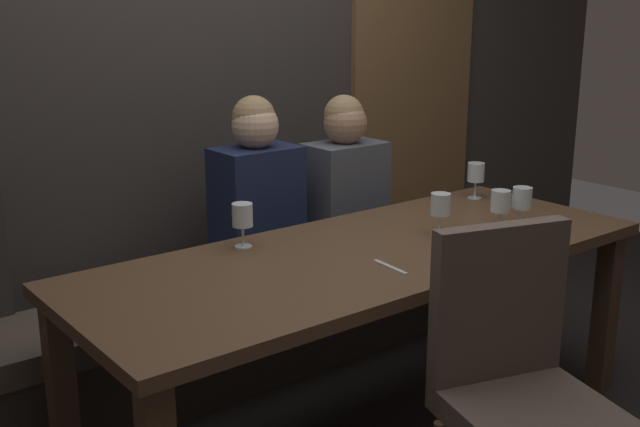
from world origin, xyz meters
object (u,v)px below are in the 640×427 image
(wine_glass_end_left, at_px, (242,216))
(wine_glass_far_left, at_px, (522,200))
(diner_bearded, at_px, (345,181))
(wine_glass_end_right, at_px, (476,174))
(fork_on_table, at_px, (390,267))
(chair_near_side, at_px, (516,372))
(wine_glass_near_left, at_px, (440,207))
(wine_glass_far_right, at_px, (500,203))
(diner_redhead, at_px, (256,192))
(dining_table, at_px, (368,273))
(banquette_bench, at_px, (262,321))

(wine_glass_end_left, xyz_separation_m, wine_glass_far_left, (1.00, -0.47, -0.00))
(diner_bearded, xyz_separation_m, wine_glass_end_left, (-0.81, -0.38, 0.05))
(wine_glass_end_right, xyz_separation_m, fork_on_table, (-0.97, -0.47, -0.11))
(chair_near_side, distance_m, diner_bearded, 1.53)
(wine_glass_far_left, relative_size, fork_on_table, 0.96)
(wine_glass_near_left, distance_m, wine_glass_end_left, 0.76)
(wine_glass_end_left, relative_size, wine_glass_far_right, 1.00)
(diner_bearded, bearing_deg, wine_glass_far_left, -76.99)
(wine_glass_near_left, relative_size, wine_glass_end_left, 1.00)
(diner_bearded, distance_m, wine_glass_near_left, 0.74)
(diner_redhead, bearing_deg, diner_bearded, -3.79)
(wine_glass_far_left, bearing_deg, wine_glass_end_left, 155.02)
(dining_table, xyz_separation_m, banquette_bench, (0.00, 0.70, -0.42))
(wine_glass_end_left, distance_m, wine_glass_end_right, 1.23)
(banquette_bench, relative_size, wine_glass_near_left, 15.24)
(chair_near_side, distance_m, diner_redhead, 1.47)
(banquette_bench, relative_size, wine_glass_end_right, 15.24)
(wine_glass_end_left, bearing_deg, chair_near_side, -74.98)
(banquette_bench, height_order, wine_glass_far_left, wine_glass_far_left)
(chair_near_side, height_order, wine_glass_near_left, chair_near_side)
(fork_on_table, bearing_deg, wine_glass_end_left, 122.30)
(diner_redhead, distance_m, wine_glass_end_right, 1.00)
(banquette_bench, relative_size, fork_on_table, 14.71)
(dining_table, bearing_deg, fork_on_table, -110.86)
(fork_on_table, bearing_deg, dining_table, 73.87)
(wine_glass_far_left, bearing_deg, diner_bearded, 103.01)
(wine_glass_end_left, height_order, wine_glass_far_right, same)
(wine_glass_end_left, xyz_separation_m, wine_glass_far_right, (0.90, -0.45, -0.00))
(diner_bearded, bearing_deg, wine_glass_far_right, -83.82)
(wine_glass_end_right, distance_m, wine_glass_far_right, 0.53)
(wine_glass_near_left, relative_size, wine_glass_end_right, 1.00)
(wine_glass_far_right, bearing_deg, diner_redhead, 123.01)
(dining_table, height_order, wine_glass_near_left, wine_glass_near_left)
(wine_glass_near_left, relative_size, wine_glass_far_right, 1.00)
(wine_glass_near_left, distance_m, wine_glass_end_right, 0.63)
(banquette_bench, bearing_deg, dining_table, -90.00)
(chair_near_side, bearing_deg, wine_glass_near_left, 60.00)
(dining_table, bearing_deg, banquette_bench, 90.00)
(wine_glass_near_left, bearing_deg, chair_near_side, -120.00)
(wine_glass_near_left, bearing_deg, banquette_bench, 114.97)
(diner_redhead, bearing_deg, wine_glass_far_left, -52.91)
(chair_near_side, bearing_deg, fork_on_table, 91.50)
(wine_glass_far_right, bearing_deg, dining_table, 165.96)
(wine_glass_near_left, height_order, fork_on_table, wine_glass_near_left)
(diner_bearded, relative_size, wine_glass_end_right, 4.59)
(banquette_bench, bearing_deg, wine_glass_end_right, -25.61)
(banquette_bench, xyz_separation_m, wine_glass_far_right, (0.56, -0.84, 0.62))
(wine_glass_end_left, bearing_deg, fork_on_table, -62.43)
(wine_glass_end_right, bearing_deg, fork_on_table, -154.21)
(diner_bearded, relative_size, fork_on_table, 4.43)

